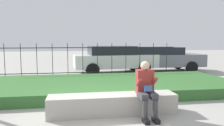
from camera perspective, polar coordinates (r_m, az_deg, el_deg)
ground_plane at (r=5.26m, az=-2.62°, el=-13.23°), size 60.00×60.00×0.00m
stone_bench at (r=5.23m, az=0.20°, el=-10.97°), size 3.00×0.57×0.46m
person_seated_reader at (r=4.97m, az=8.88°, el=-6.17°), size 0.42×0.73×1.26m
grass_berm at (r=7.56m, az=-4.70°, el=-5.99°), size 9.71×3.49×0.33m
iron_fence at (r=9.61m, az=-5.72°, el=0.64°), size 7.71×0.03×1.60m
car_parked_center at (r=11.50m, az=0.54°, el=1.18°), size 4.39×2.25×1.42m
car_parked_right at (r=12.39m, az=12.38°, el=1.24°), size 4.58×1.98×1.35m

